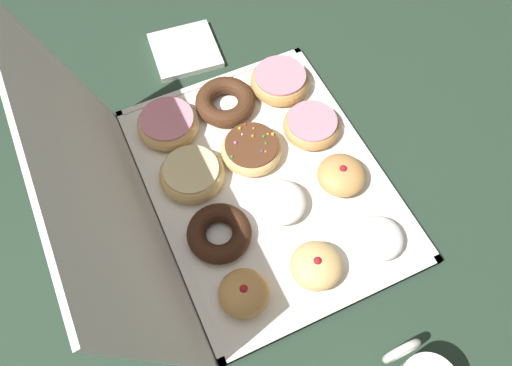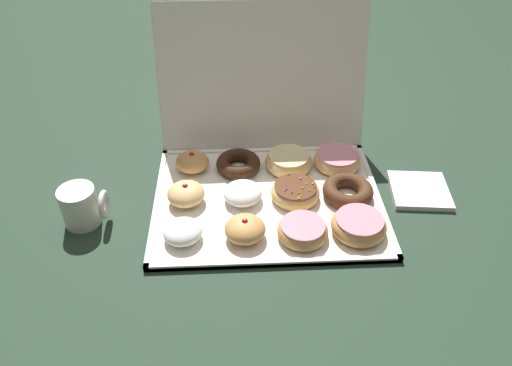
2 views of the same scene
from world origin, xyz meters
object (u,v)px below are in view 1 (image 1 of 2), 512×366
Objects in this scene: glazed_ring_donut_10 at (192,174)px; pink_frosted_donut_3 at (280,81)px; donut_box at (266,183)px; pink_frosted_donut_11 at (168,124)px; powdered_filled_donut_0 at (379,238)px; chocolate_cake_ring_donut_9 at (219,233)px; sprinkle_donut_6 at (252,149)px; chocolate_cake_ring_donut_7 at (224,102)px; jelly_filled_donut_8 at (244,293)px; pink_frosted_donut_2 at (311,125)px; powdered_filled_donut_5 at (279,203)px; jelly_filled_donut_1 at (341,175)px; napkin_stack at (185,50)px; jelly_filled_donut_4 at (317,265)px.

pink_frosted_donut_3 is at bearing -62.06° from glazed_ring_donut_10.
donut_box is 4.48× the size of pink_frosted_donut_11.
powdered_filled_donut_0 is 0.27m from chocolate_cake_ring_donut_9.
chocolate_cake_ring_donut_9 is at bearing 136.82° from sprinkle_donut_6.
donut_box is 0.19m from chocolate_cake_ring_donut_7.
jelly_filled_donut_8 reaches higher than sprinkle_donut_6.
pink_frosted_donut_2 is at bearing -133.31° from chocolate_cake_ring_donut_7.
donut_box is 0.22m from jelly_filled_donut_8.
donut_box is 0.06m from powdered_filled_donut_5.
pink_frosted_donut_3 is 1.07× the size of chocolate_cake_ring_donut_9.
pink_frosted_donut_2 is (0.07, -0.13, 0.02)m from donut_box.
napkin_stack is (0.42, 0.14, -0.03)m from jelly_filled_donut_1.
powdered_filled_donut_0 is at bearing -136.12° from glazed_ring_donut_10.
pink_frosted_donut_3 is 0.24m from pink_frosted_donut_11.
pink_frosted_donut_11 reaches higher than chocolate_cake_ring_donut_7.
chocolate_cake_ring_donut_7 reaches higher than chocolate_cake_ring_donut_9.
chocolate_cake_ring_donut_7 is at bearing -18.49° from jelly_filled_donut_8.
chocolate_cake_ring_donut_7 is (0.25, -0.00, -0.00)m from powdered_filled_donut_5.
glazed_ring_donut_10 is 0.12m from pink_frosted_donut_11.
donut_box is 0.14m from jelly_filled_donut_1.
jelly_filled_donut_1 is 0.28m from jelly_filled_donut_8.
jelly_filled_donut_8 reaches higher than pink_frosted_donut_11.
glazed_ring_donut_10 is 0.88× the size of napkin_stack.
chocolate_cake_ring_donut_9 is 0.25m from pink_frosted_donut_11.
glazed_ring_donut_10 is (0.25, 0.12, -0.00)m from jelly_filled_donut_4.
pink_frosted_donut_2 is (0.25, -0.01, -0.00)m from powdered_filled_donut_0.
chocolate_cake_ring_donut_7 is at bearing -42.80° from glazed_ring_donut_10.
jelly_filled_donut_1 is (-0.06, -0.12, 0.03)m from donut_box.
pink_frosted_donut_11 is (0.18, 0.12, 0.02)m from donut_box.
napkin_stack is (0.43, -0.10, -0.02)m from chocolate_cake_ring_donut_9.
pink_frosted_donut_11 reaches higher than pink_frosted_donut_2.
chocolate_cake_ring_donut_7 is 1.00× the size of glazed_ring_donut_10.
donut_box is at bearing 64.98° from jelly_filled_donut_1.
napkin_stack is at bearing -11.11° from jelly_filled_donut_8.
pink_frosted_donut_3 is 1.33× the size of powdered_filled_donut_5.
pink_frosted_donut_2 reaches higher than napkin_stack.
powdered_filled_donut_0 is at bearing -91.94° from jelly_filled_donut_8.
chocolate_cake_ring_donut_7 is 1.07× the size of chocolate_cake_ring_donut_9.
powdered_filled_donut_5 is 0.66× the size of napkin_stack.
jelly_filled_donut_4 reaches higher than sprinkle_donut_6.
powdered_filled_donut_5 is 0.76× the size of glazed_ring_donut_10.
pink_frosted_donut_2 is 0.35m from jelly_filled_donut_8.
chocolate_cake_ring_donut_7 is at bearing 0.72° from donut_box.
jelly_filled_donut_8 is at bearing 161.51° from chocolate_cake_ring_donut_7.
powdered_filled_donut_5 is at bearing -135.53° from glazed_ring_donut_10.
sprinkle_donut_6 is (0.25, -0.00, -0.00)m from jelly_filled_donut_4.
jelly_filled_donut_1 is 0.45m from napkin_stack.
jelly_filled_donut_8 is 0.61× the size of napkin_stack.
powdered_filled_donut_5 is 0.76× the size of pink_frosted_donut_11.
sprinkle_donut_6 is at bearing -27.49° from jelly_filled_donut_8.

